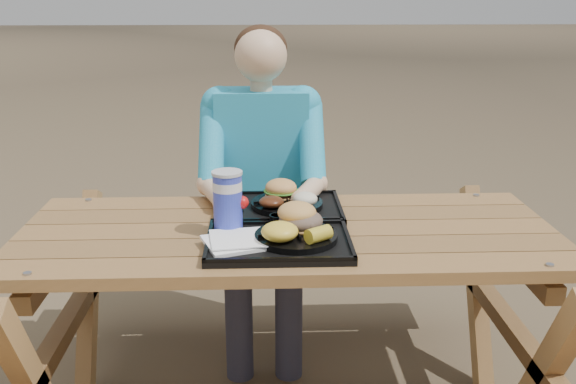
{
  "coord_description": "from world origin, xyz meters",
  "views": [
    {
      "loc": [
        -0.08,
        -2.02,
        1.51
      ],
      "look_at": [
        0.0,
        0.0,
        0.88
      ],
      "focal_mm": 40.0,
      "sensor_mm": 36.0,
      "label": 1
    }
  ],
  "objects": [
    {
      "name": "condiment_mustard",
      "position": [
        0.03,
        -0.02,
        0.78
      ],
      "size": [
        0.05,
        0.05,
        0.03
      ],
      "primitive_type": "cylinder",
      "color": "yellow",
      "rests_on": "tray_near"
    },
    {
      "name": "baked_beans",
      "position": [
        -0.05,
        0.11,
        0.81
      ],
      "size": [
        0.09,
        0.09,
        0.04
      ],
      "primitive_type": "ellipsoid",
      "color": "#4E220F",
      "rests_on": "plate_far"
    },
    {
      "name": "condiment_bbq",
      "position": [
        -0.04,
        -0.01,
        0.79
      ],
      "size": [
        0.05,
        0.05,
        0.03
      ],
      "primitive_type": "cylinder",
      "color": "black",
      "rests_on": "tray_near"
    },
    {
      "name": "diner",
      "position": [
        -0.09,
        0.59,
        0.64
      ],
      "size": [
        0.48,
        0.84,
        1.28
      ],
      "primitive_type": null,
      "color": "#1BADBD",
      "rests_on": "ground"
    },
    {
      "name": "tray_far",
      "position": [
        -0.03,
        0.17,
        0.76
      ],
      "size": [
        0.45,
        0.35,
        0.02
      ],
      "primitive_type": "cube",
      "color": "black",
      "rests_on": "picnic_table"
    },
    {
      "name": "picnic_table",
      "position": [
        0.0,
        0.0,
        0.38
      ],
      "size": [
        1.8,
        1.49,
        0.75
      ],
      "primitive_type": null,
      "color": "#999999",
      "rests_on": "ground"
    },
    {
      "name": "plate_far",
      "position": [
        0.0,
        0.18,
        0.78
      ],
      "size": [
        0.26,
        0.26,
        0.02
      ],
      "primitive_type": "cylinder",
      "color": "black",
      "rests_on": "tray_far"
    },
    {
      "name": "corn_cob",
      "position": [
        0.08,
        -0.22,
        0.81
      ],
      "size": [
        0.11,
        0.11,
        0.05
      ],
      "primitive_type": null,
      "rotation": [
        0.0,
        0.0,
        0.61
      ],
      "color": "gold",
      "rests_on": "plate_near"
    },
    {
      "name": "sandwich",
      "position": [
        0.04,
        -0.11,
        0.86
      ],
      "size": [
        0.13,
        0.13,
        0.14
      ],
      "primitive_type": null,
      "color": "#D9994C",
      "rests_on": "plate_near"
    },
    {
      "name": "plate_near",
      "position": [
        0.02,
        -0.15,
        0.78
      ],
      "size": [
        0.26,
        0.26,
        0.02
      ],
      "primitive_type": "cylinder",
      "color": "black",
      "rests_on": "tray_near"
    },
    {
      "name": "burger",
      "position": [
        -0.02,
        0.22,
        0.84
      ],
      "size": [
        0.12,
        0.12,
        0.11
      ],
      "primitive_type": null,
      "color": "#D8924C",
      "rests_on": "plate_far"
    },
    {
      "name": "napkin_stack",
      "position": [
        -0.17,
        -0.18,
        0.78
      ],
      "size": [
        0.22,
        0.22,
        0.02
      ],
      "primitive_type": "cube",
      "rotation": [
        0.0,
        0.0,
        0.34
      ],
      "color": "white",
      "rests_on": "tray_near"
    },
    {
      "name": "soda_cup",
      "position": [
        -0.2,
        -0.06,
        0.86
      ],
      "size": [
        0.09,
        0.09,
        0.19
      ],
      "primitive_type": "cylinder",
      "color": "#1828B6",
      "rests_on": "tray_near"
    },
    {
      "name": "potato_salad",
      "position": [
        0.07,
        0.13,
        0.81
      ],
      "size": [
        0.09,
        0.09,
        0.05
      ],
      "primitive_type": "ellipsoid",
      "color": "#F0E7CB",
      "rests_on": "plate_far"
    },
    {
      "name": "cutlery_far",
      "position": [
        -0.21,
        0.19,
        0.77
      ],
      "size": [
        0.11,
        0.16,
        0.01
      ],
      "primitive_type": "cube",
      "rotation": [
        0.0,
        0.0,
        0.51
      ],
      "color": "black",
      "rests_on": "tray_far"
    },
    {
      "name": "tray_near",
      "position": [
        -0.04,
        -0.14,
        0.76
      ],
      "size": [
        0.45,
        0.35,
        0.02
      ],
      "primitive_type": "cube",
      "color": "black",
      "rests_on": "picnic_table"
    },
    {
      "name": "mac_cheese",
      "position": [
        -0.03,
        -0.2,
        0.82
      ],
      "size": [
        0.11,
        0.11,
        0.06
      ],
      "primitive_type": "ellipsoid",
      "color": "yellow",
      "rests_on": "plate_near"
    }
  ]
}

